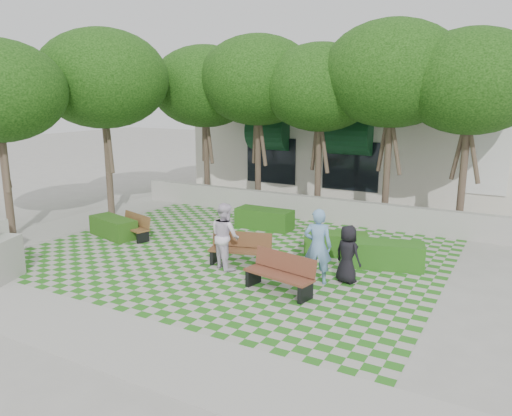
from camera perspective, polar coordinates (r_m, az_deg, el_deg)
The scene contains 17 objects.
ground at distance 14.35m, azimuth -4.69°, elevation -6.41°, with size 90.00×90.00×0.00m, color gray.
lawn at distance 15.15m, azimuth -2.58°, elevation -5.31°, with size 12.00×12.00×0.00m, color #2B721E.
sidewalk_south at distance 11.07m, azimuth -18.69°, elevation -13.11°, with size 16.00×2.00×0.01m, color #9E9B93.
sidewalk_west at distance 19.76m, azimuth -20.66°, elevation -1.81°, with size 2.00×12.00×0.01m, color #9E9B93.
retaining_wall at distance 19.48m, azimuth 5.45°, elevation 0.12°, with size 15.00×0.36×0.90m, color #9E9B93.
bench_east at distance 12.25m, azimuth 2.79°, elevation -7.54°, with size 1.89×0.95×0.95m.
bench_mid at distance 14.16m, azimuth -1.78°, elevation -4.76°, with size 1.83×1.02×0.91m.
bench_west at distance 17.23m, azimuth -13.85°, elevation -2.10°, with size 1.63×0.95×0.82m.
hedge_east at distance 14.43m, azimuth 14.57°, elevation -5.18°, with size 2.07×0.83×0.72m, color #205216.
hedge_midright at distance 15.29m, azimuth 9.11°, elevation -4.03°, with size 1.87×0.75×0.66m, color #224F15.
hedge_midleft at distance 17.94m, azimuth 0.97°, elevation -1.24°, with size 2.05×0.82×0.72m, color #1F4D14.
hedge_west at distance 17.57m, azimuth -15.99°, elevation -2.14°, with size 1.88×0.75×0.66m, color #214913.
person_blue at distance 12.72m, azimuth 7.07°, elevation -4.37°, with size 0.71×0.47×1.96m, color #6994C0.
person_dark at distance 12.96m, azimuth 10.43°, elevation -5.20°, with size 0.74×0.48×1.51m, color black.
person_white at distance 13.77m, azimuth -3.54°, elevation -3.19°, with size 0.90×0.70×1.85m, color silver.
tree_row at distance 19.62m, azimuth 0.31°, elevation 14.18°, with size 17.70×13.40×7.41m.
building at distance 26.26m, azimuth 14.46°, elevation 7.63°, with size 18.00×8.92×5.15m.
Camera 1 is at (7.59, -11.23, 4.72)m, focal length 35.00 mm.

